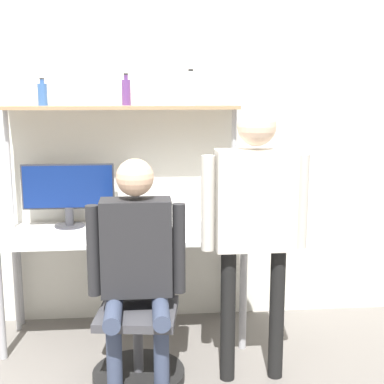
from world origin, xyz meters
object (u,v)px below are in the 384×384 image
at_px(bottle_blue, 43,94).
at_px(monitor, 68,191).
at_px(person_standing, 255,210).
at_px(bottle_clear, 191,90).
at_px(laptop, 130,227).
at_px(cell_phone, 168,238).
at_px(bottle_purple, 126,92).
at_px(person_seated, 136,255).
at_px(office_chair, 139,334).

bearing_deg(bottle_blue, monitor, 3.18).
bearing_deg(monitor, person_standing, -35.10).
bearing_deg(bottle_clear, laptop, -146.29).
xyz_separation_m(cell_phone, bottle_purple, (-0.27, 0.37, 0.95)).
distance_m(cell_phone, person_seated, 0.46).
height_order(monitor, person_standing, person_standing).
height_order(monitor, bottle_blue, bottle_blue).
xyz_separation_m(person_standing, bottle_purple, (-0.75, 0.82, 0.67)).
height_order(laptop, bottle_blue, bottle_blue).
xyz_separation_m(person_seated, person_standing, (0.69, -0.03, 0.26)).
xyz_separation_m(cell_phone, bottle_clear, (0.18, 0.37, 0.96)).
xyz_separation_m(bottle_clear, bottle_purple, (-0.45, 0.00, -0.01)).
bearing_deg(person_standing, bottle_clear, 110.09).
bearing_deg(laptop, bottle_blue, 153.24).
distance_m(monitor, bottle_purple, 0.81).
xyz_separation_m(office_chair, person_standing, (0.68, -0.07, 0.78)).
relative_size(bottle_clear, bottle_purple, 1.13).
height_order(monitor, office_chair, monitor).
bearing_deg(person_seated, cell_phone, 63.78).
bearing_deg(bottle_purple, cell_phone, -54.60).
bearing_deg(bottle_clear, monitor, 179.48).
relative_size(laptop, bottle_blue, 1.84).
height_order(monitor, cell_phone, monitor).
bearing_deg(cell_phone, laptop, 162.38).
height_order(laptop, person_standing, person_standing).
xyz_separation_m(laptop, person_standing, (0.74, -0.53, 0.22)).
relative_size(cell_phone, bottle_clear, 0.60).
bearing_deg(bottle_purple, monitor, 178.93).
xyz_separation_m(cell_phone, person_standing, (0.48, -0.44, 0.28)).
bearing_deg(cell_phone, monitor, 151.11).
xyz_separation_m(monitor, cell_phone, (0.69, -0.38, -0.26)).
relative_size(monitor, person_standing, 0.39).
bearing_deg(person_seated, office_chair, 83.24).
relative_size(person_seated, bottle_clear, 5.44).
relative_size(person_seated, person_standing, 0.82).
distance_m(office_chair, bottle_clear, 1.69).
bearing_deg(office_chair, laptop, 96.94).
xyz_separation_m(monitor, person_seated, (0.49, -0.80, -0.24)).
height_order(office_chair, person_seated, person_seated).
bearing_deg(office_chair, bottle_purple, 95.08).
relative_size(person_standing, bottle_purple, 7.50).
distance_m(cell_phone, office_chair, 0.66).
xyz_separation_m(cell_phone, office_chair, (-0.20, -0.37, -0.50)).
bearing_deg(person_standing, monitor, 144.90).
relative_size(cell_phone, bottle_blue, 0.80).
distance_m(cell_phone, person_standing, 0.71).
distance_m(office_chair, person_standing, 1.04).
distance_m(laptop, person_standing, 0.93).
distance_m(monitor, cell_phone, 0.83).
relative_size(laptop, person_seated, 0.25).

